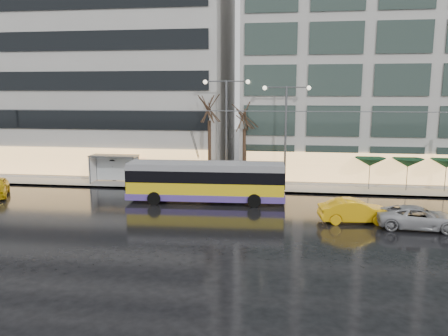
# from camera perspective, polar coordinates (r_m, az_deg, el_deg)

# --- Properties ---
(ground) EXTENTS (140.00, 140.00, 0.00)m
(ground) POSITION_cam_1_polar(r_m,az_deg,el_deg) (28.10, -6.68, -7.08)
(ground) COLOR black
(ground) RESTS_ON ground
(sidewalk) EXTENTS (80.00, 10.00, 0.15)m
(sidewalk) POSITION_cam_1_polar(r_m,az_deg,el_deg) (41.10, 0.88, -1.46)
(sidewalk) COLOR gray
(sidewalk) RESTS_ON ground
(kerb) EXTENTS (80.00, 0.10, 0.15)m
(kerb) POSITION_cam_1_polar(r_m,az_deg,el_deg) (36.30, -0.06, -2.99)
(kerb) COLOR slate
(kerb) RESTS_ON ground
(building_left) EXTENTS (34.00, 14.00, 22.00)m
(building_left) POSITION_cam_1_polar(r_m,az_deg,el_deg) (50.54, -19.58, 12.73)
(building_left) COLOR #A9A7A2
(building_left) RESTS_ON sidewalk
(building_right) EXTENTS (32.00, 14.00, 25.00)m
(building_right) POSITION_cam_1_polar(r_m,az_deg,el_deg) (46.83, 23.61, 14.59)
(building_right) COLOR #A9A7A2
(building_right) RESTS_ON sidewalk
(trolleybus) EXTENTS (11.78, 4.70, 5.42)m
(trolleybus) POSITION_cam_1_polar(r_m,az_deg,el_deg) (32.68, -2.40, -1.95)
(trolleybus) COLOR yellow
(trolleybus) RESTS_ON ground
(catenary) EXTENTS (42.24, 5.12, 7.00)m
(catenary) POSITION_cam_1_polar(r_m,az_deg,el_deg) (34.66, -1.95, 3.40)
(catenary) COLOR #595B60
(catenary) RESTS_ON ground
(bus_shelter) EXTENTS (4.20, 1.60, 2.51)m
(bus_shelter) POSITION_cam_1_polar(r_m,az_deg,el_deg) (40.20, -14.56, 0.70)
(bus_shelter) COLOR #595B60
(bus_shelter) RESTS_ON sidewalk
(street_lamp_near) EXTENTS (3.96, 0.36, 9.03)m
(street_lamp_near) POSITION_cam_1_polar(r_m,az_deg,el_deg) (37.18, 0.31, 6.54)
(street_lamp_near) COLOR #595B60
(street_lamp_near) RESTS_ON sidewalk
(street_lamp_far) EXTENTS (3.96, 0.36, 8.53)m
(street_lamp_far) POSITION_cam_1_polar(r_m,az_deg,el_deg) (36.88, 8.08, 5.99)
(street_lamp_far) COLOR #595B60
(street_lamp_far) RESTS_ON sidewalk
(tree_a) EXTENTS (3.20, 3.20, 8.40)m
(tree_a) POSITION_cam_1_polar(r_m,az_deg,el_deg) (37.55, -1.94, 8.24)
(tree_a) COLOR black
(tree_a) RESTS_ON sidewalk
(tree_b) EXTENTS (3.20, 3.20, 7.70)m
(tree_b) POSITION_cam_1_polar(r_m,az_deg,el_deg) (37.39, 2.69, 7.18)
(tree_b) COLOR black
(tree_b) RESTS_ON sidewalk
(parasol_a) EXTENTS (2.50, 2.50, 2.65)m
(parasol_a) POSITION_cam_1_polar(r_m,az_deg,el_deg) (38.12, 18.53, 0.75)
(parasol_a) COLOR #595B60
(parasol_a) RESTS_ON sidewalk
(parasol_b) EXTENTS (2.50, 2.50, 2.65)m
(parasol_b) POSITION_cam_1_polar(r_m,az_deg,el_deg) (38.80, 22.89, 0.63)
(parasol_b) COLOR #595B60
(parasol_b) RESTS_ON sidewalk
(parasol_c) EXTENTS (2.50, 2.50, 2.65)m
(parasol_c) POSITION_cam_1_polar(r_m,az_deg,el_deg) (39.69, 27.07, 0.52)
(parasol_c) COLOR #595B60
(parasol_c) RESTS_ON sidewalk
(taxi_b) EXTENTS (4.64, 2.09, 1.48)m
(taxi_b) POSITION_cam_1_polar(r_m,az_deg,el_deg) (28.99, 16.69, -5.39)
(taxi_b) COLOR #FFB50D
(taxi_b) RESTS_ON ground
(sedan_silver) EXTENTS (5.01, 2.59, 1.35)m
(sedan_silver) POSITION_cam_1_polar(r_m,az_deg,el_deg) (29.09, 24.05, -5.92)
(sedan_silver) COLOR #9D9EA1
(sedan_silver) RESTS_ON ground
(pedestrian_a) EXTENTS (1.25, 1.26, 2.19)m
(pedestrian_a) POSITION_cam_1_polar(r_m,az_deg,el_deg) (40.08, -10.53, 0.33)
(pedestrian_a) COLOR black
(pedestrian_a) RESTS_ON sidewalk
(pedestrian_b) EXTENTS (1.05, 0.91, 1.83)m
(pedestrian_b) POSITION_cam_1_polar(r_m,az_deg,el_deg) (38.30, -8.11, -0.89)
(pedestrian_b) COLOR black
(pedestrian_b) RESTS_ON sidewalk
(pedestrian_c) EXTENTS (1.09, 0.94, 2.11)m
(pedestrian_c) POSITION_cam_1_polar(r_m,az_deg,el_deg) (41.03, -14.19, -0.09)
(pedestrian_c) COLOR black
(pedestrian_c) RESTS_ON sidewalk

